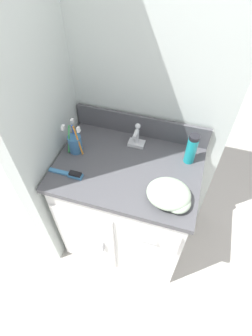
% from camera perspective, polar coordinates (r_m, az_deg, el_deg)
% --- Properties ---
extents(ground_plane, '(6.00, 6.00, 0.00)m').
position_cam_1_polar(ground_plane, '(1.99, 0.23, -14.25)').
color(ground_plane, beige).
extents(wall_back, '(0.94, 0.08, 2.20)m').
position_cam_1_polar(wall_back, '(1.37, 4.49, 19.53)').
color(wall_back, silver).
rests_on(wall_back, ground_plane).
extents(wall_left, '(0.08, 0.61, 2.20)m').
position_cam_1_polar(wall_left, '(1.28, -18.88, 14.65)').
color(wall_left, silver).
rests_on(wall_left, ground_plane).
extents(vanity, '(0.76, 0.55, 0.76)m').
position_cam_1_polar(vanity, '(1.64, 0.19, -8.13)').
color(vanity, white).
rests_on(vanity, ground_plane).
extents(backsplash, '(0.76, 0.02, 0.13)m').
position_cam_1_polar(backsplash, '(1.48, 3.29, 9.17)').
color(backsplash, '#4C4C51').
rests_on(backsplash, vanity).
extents(sink_faucet, '(0.09, 0.09, 0.14)m').
position_cam_1_polar(sink_faucet, '(1.43, 2.33, 6.47)').
color(sink_faucet, silver).
rests_on(sink_faucet, vanity).
extents(toothbrush_cup, '(0.09, 0.09, 0.19)m').
position_cam_1_polar(toothbrush_cup, '(1.41, -11.05, 5.35)').
color(toothbrush_cup, teal).
rests_on(toothbrush_cup, vanity).
extents(shaving_cream_can, '(0.05, 0.05, 0.18)m').
position_cam_1_polar(shaving_cream_can, '(1.35, 14.05, 4.03)').
color(shaving_cream_can, teal).
rests_on(shaving_cream_can, vanity).
extents(hairbrush, '(0.18, 0.03, 0.03)m').
position_cam_1_polar(hairbrush, '(1.33, -12.03, -1.28)').
color(hairbrush, teal).
rests_on(hairbrush, vanity).
extents(hand_towel, '(0.21, 0.18, 0.08)m').
position_cam_1_polar(hand_towel, '(1.21, 9.69, -5.88)').
color(hand_towel, '#A8BCA3').
rests_on(hand_towel, vanity).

